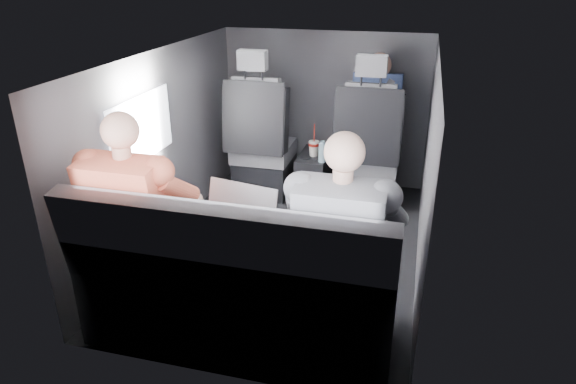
% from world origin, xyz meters
% --- Properties ---
extents(floor, '(2.60, 2.60, 0.00)m').
position_xyz_m(floor, '(0.00, 0.00, 0.00)').
color(floor, black).
rests_on(floor, ground).
extents(ceiling, '(2.60, 2.60, 0.00)m').
position_xyz_m(ceiling, '(0.00, 0.00, 1.35)').
color(ceiling, '#B2B2AD').
rests_on(ceiling, panel_back).
extents(panel_left, '(0.02, 2.60, 1.35)m').
position_xyz_m(panel_left, '(-0.90, 0.00, 0.68)').
color(panel_left, '#56565B').
rests_on(panel_left, floor).
extents(panel_right, '(0.02, 2.60, 1.35)m').
position_xyz_m(panel_right, '(0.90, 0.00, 0.68)').
color(panel_right, '#56565B').
rests_on(panel_right, floor).
extents(panel_front, '(1.80, 0.02, 1.35)m').
position_xyz_m(panel_front, '(0.00, 1.30, 0.68)').
color(panel_front, '#56565B').
rests_on(panel_front, floor).
extents(panel_back, '(1.80, 0.02, 1.35)m').
position_xyz_m(panel_back, '(0.00, -1.30, 0.68)').
color(panel_back, '#56565B').
rests_on(panel_back, floor).
extents(side_window, '(0.02, 0.75, 0.42)m').
position_xyz_m(side_window, '(-0.88, -0.30, 0.90)').
color(side_window, white).
rests_on(side_window, panel_left).
extents(seatbelt, '(0.35, 0.11, 0.59)m').
position_xyz_m(seatbelt, '(0.45, 0.67, 0.80)').
color(seatbelt, black).
rests_on(seatbelt, front_seat_right).
extents(front_seat_left, '(0.52, 0.58, 1.26)m').
position_xyz_m(front_seat_left, '(-0.45, 0.84, 0.40)').
color(front_seat_left, black).
rests_on(front_seat_left, floor).
extents(front_seat_right, '(0.52, 0.58, 1.26)m').
position_xyz_m(front_seat_right, '(0.45, 0.84, 0.40)').
color(front_seat_right, black).
rests_on(front_seat_right, floor).
extents(center_console, '(0.24, 0.48, 0.41)m').
position_xyz_m(center_console, '(0.00, 0.88, 0.20)').
color(center_console, black).
rests_on(center_console, floor).
extents(rear_bench, '(1.60, 0.57, 0.92)m').
position_xyz_m(rear_bench, '(0.00, -1.06, 0.31)').
color(rear_bench, slate).
rests_on(rear_bench, floor).
extents(soda_cup, '(0.09, 0.09, 0.27)m').
position_xyz_m(soda_cup, '(0.00, 0.83, 0.47)').
color(soda_cup, white).
rests_on(soda_cup, center_console).
extents(water_bottle, '(0.06, 0.06, 0.18)m').
position_xyz_m(water_bottle, '(0.10, 0.71, 0.48)').
color(water_bottle, '#A4BEDE').
rests_on(water_bottle, center_console).
extents(laptop_white, '(0.34, 0.32, 0.25)m').
position_xyz_m(laptop_white, '(-0.56, -0.82, 0.63)').
color(laptop_white, white).
rests_on(laptop_white, passenger_rear_left).
extents(laptop_silver, '(0.43, 0.41, 0.27)m').
position_xyz_m(laptop_silver, '(-0.01, -0.79, 0.64)').
color(laptop_silver, silver).
rests_on(laptop_silver, rear_bench).
extents(laptop_black, '(0.36, 0.35, 0.23)m').
position_xyz_m(laptop_black, '(0.53, -0.84, 0.63)').
color(laptop_black, black).
rests_on(laptop_black, passenger_rear_right).
extents(passenger_rear_left, '(0.51, 0.63, 1.24)m').
position_xyz_m(passenger_rear_left, '(-0.53, -0.97, 0.63)').
color(passenger_rear_left, '#333338').
rests_on(passenger_rear_left, rear_bench).
extents(passenger_rear_right, '(0.50, 0.62, 1.22)m').
position_xyz_m(passenger_rear_right, '(0.52, -0.97, 0.63)').
color(passenger_rear_right, navy).
rests_on(passenger_rear_right, rear_bench).
extents(passenger_front_right, '(0.39, 0.39, 0.79)m').
position_xyz_m(passenger_front_right, '(0.47, 1.10, 0.75)').
color(passenger_front_right, navy).
rests_on(passenger_front_right, front_seat_right).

